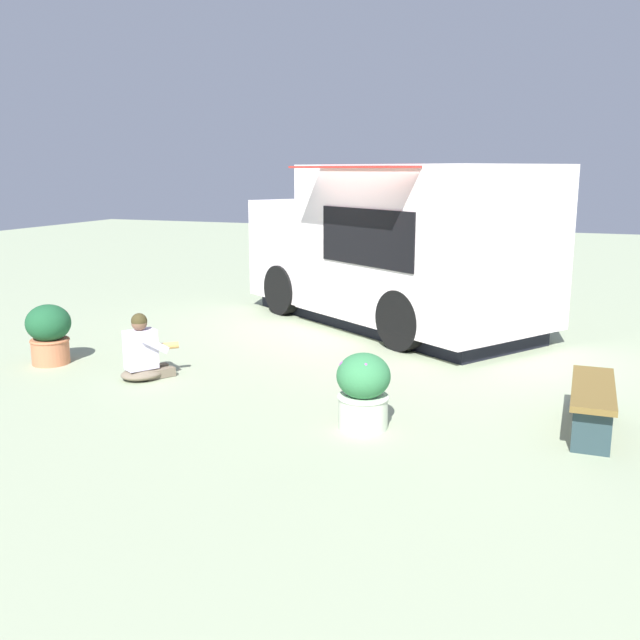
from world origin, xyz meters
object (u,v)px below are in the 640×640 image
planter_flowering_near (363,390)px  planter_flowering_far (49,332)px  food_truck (395,251)px  person_customer (144,354)px  plaza_bench (593,398)px

planter_flowering_near → planter_flowering_far: planter_flowering_far is taller
food_truck → person_customer: food_truck is taller
plaza_bench → planter_flowering_near: bearing=-72.3°
food_truck → planter_flowering_near: size_ratio=7.43×
planter_flowering_far → food_truck: bearing=136.9°
food_truck → plaza_bench: size_ratio=3.96×
person_customer → plaza_bench: 5.16m
person_customer → food_truck: bearing=152.6°
planter_flowering_near → plaza_bench: bearing=107.7°
plaza_bench → planter_flowering_far: bearing=-91.2°
plaza_bench → person_customer: bearing=-90.0°
person_customer → planter_flowering_far: person_customer is taller
planter_flowering_near → person_customer: bearing=-102.6°
planter_flowering_far → plaza_bench: (0.14, 6.72, -0.07)m
food_truck → person_customer: 4.66m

